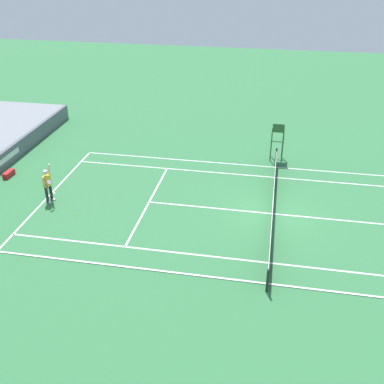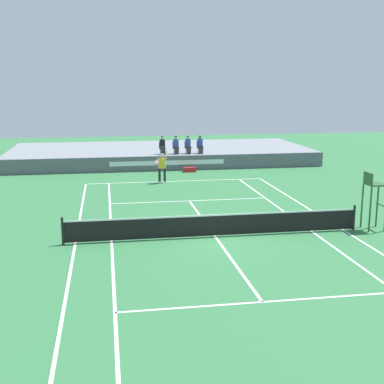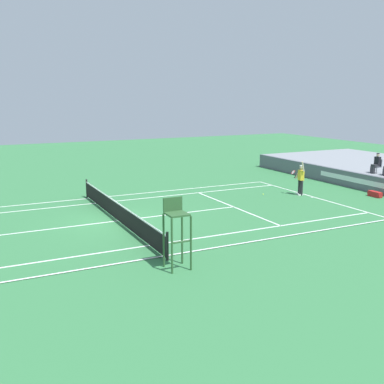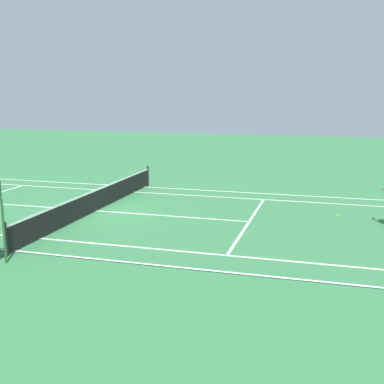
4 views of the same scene
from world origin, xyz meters
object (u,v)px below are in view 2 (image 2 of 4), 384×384
object	(u,v)px
spectator_seated_0	(162,146)
equipment_bag	(189,170)
spectator_seated_3	(200,145)
umpire_chair	(373,193)
tennis_player	(162,167)
spectator_seated_1	(176,145)
spectator_seated_2	(188,145)
tennis_ball	(147,189)

from	to	relation	value
spectator_seated_0	equipment_bag	size ratio (longest dim) A/B	1.39
spectator_seated_3	umpire_chair	xyz separation A→B (m)	(4.21, -17.03, -0.09)
spectator_seated_3	equipment_bag	distance (m)	2.56
spectator_seated_0	tennis_player	distance (m)	5.54
spectator_seated_1	spectator_seated_2	xyz separation A→B (m)	(0.88, 0.00, 0.00)
spectator_seated_1	tennis_player	world-z (taller)	spectator_seated_1
spectator_seated_1	tennis_ball	distance (m)	8.01
spectator_seated_1	umpire_chair	xyz separation A→B (m)	(5.98, -17.03, -0.09)
spectator_seated_0	spectator_seated_3	size ratio (longest dim) A/B	1.00
spectator_seated_3	spectator_seated_1	bearing A→B (deg)	180.00
spectator_seated_3	tennis_player	xyz separation A→B (m)	(-3.39, -5.47, -0.65)
spectator_seated_0	tennis_player	bearing A→B (deg)	-96.71
spectator_seated_1	spectator_seated_3	distance (m)	1.77
spectator_seated_2	tennis_player	bearing A→B (deg)	-114.60
tennis_ball	equipment_bag	distance (m)	6.53
spectator_seated_1	tennis_ball	xyz separation A→B (m)	(-2.69, -7.37, -1.61)
tennis_ball	spectator_seated_2	bearing A→B (deg)	64.14
umpire_chair	spectator_seated_0	bearing A→B (deg)	112.21
tennis_ball	umpire_chair	size ratio (longest dim) A/B	0.03
spectator_seated_3	tennis_player	distance (m)	6.46
spectator_seated_0	spectator_seated_1	xyz separation A→B (m)	(0.98, 0.00, 0.00)
spectator_seated_1	spectator_seated_2	size ratio (longest dim) A/B	1.00
tennis_ball	equipment_bag	world-z (taller)	equipment_bag
umpire_chair	equipment_bag	xyz separation A→B (m)	(-5.29, 15.25, -1.40)
spectator_seated_1	spectator_seated_3	bearing A→B (deg)	0.00
tennis_player	spectator_seated_1	bearing A→B (deg)	73.47
spectator_seated_3	equipment_bag	world-z (taller)	spectator_seated_3
spectator_seated_0	spectator_seated_2	distance (m)	1.86
tennis_ball	equipment_bag	bearing A→B (deg)	58.85
spectator_seated_0	spectator_seated_3	world-z (taller)	same
spectator_seated_2	spectator_seated_3	world-z (taller)	same
tennis_player	umpire_chair	distance (m)	13.85
umpire_chair	equipment_bag	bearing A→B (deg)	109.12
tennis_player	umpire_chair	size ratio (longest dim) A/B	0.85
spectator_seated_3	spectator_seated_2	bearing A→B (deg)	180.00
spectator_seated_0	tennis_ball	size ratio (longest dim) A/B	18.60
spectator_seated_3	spectator_seated_0	bearing A→B (deg)	180.00
spectator_seated_3	umpire_chair	distance (m)	17.54
spectator_seated_2	spectator_seated_1	bearing A→B (deg)	180.00
spectator_seated_1	tennis_player	distance (m)	5.74
tennis_player	equipment_bag	size ratio (longest dim) A/B	2.29
spectator_seated_2	tennis_ball	xyz separation A→B (m)	(-3.57, -7.37, -1.61)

